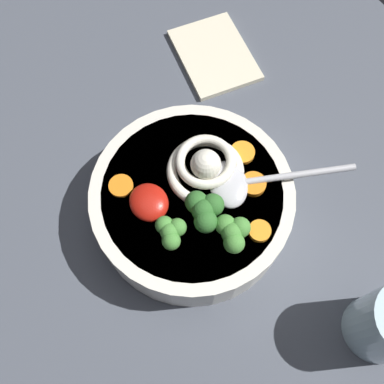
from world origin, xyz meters
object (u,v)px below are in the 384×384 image
noodle_pile (206,167)px  folded_napkin (214,55)px  soup_bowl (192,202)px  soup_spoon (240,183)px

noodle_pile → folded_napkin: size_ratio=0.73×
soup_bowl → noodle_pile: (1.30, -2.76, 4.47)cm
folded_napkin → noodle_pile: bearing=141.4°
soup_bowl → soup_spoon: 6.89cm
soup_bowl → folded_napkin: 25.69cm
noodle_pile → soup_spoon: bearing=-148.2°
noodle_pile → soup_spoon: 4.39cm
soup_bowl → folded_napkin: bearing=-41.6°
noodle_pile → folded_napkin: noodle_pile is taller
soup_bowl → soup_spoon: bearing=-115.4°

